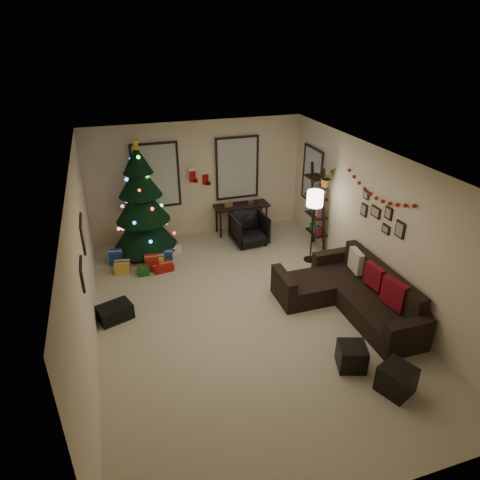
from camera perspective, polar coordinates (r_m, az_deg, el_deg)
name	(u,v)px	position (r m, az deg, el deg)	size (l,w,h in m)	color
floor	(245,313)	(7.62, 0.68, -9.81)	(7.00, 7.00, 0.00)	#B8AD8B
ceiling	(246,165)	(6.39, 0.81, 10.04)	(7.00, 7.00, 0.00)	white
wall_back	(198,180)	(10.02, -5.69, 8.06)	(5.00, 5.00, 0.00)	beige
wall_front	(366,412)	(4.39, 16.50, -21.22)	(5.00, 5.00, 0.00)	beige
wall_left	(84,270)	(6.64, -20.24, -3.77)	(7.00, 7.00, 0.00)	beige
wall_right	(378,226)	(7.98, 18.03, 1.81)	(7.00, 7.00, 0.00)	beige
window_back_left	(156,176)	(9.79, -11.19, 8.46)	(1.05, 0.06, 1.50)	#728CB2
window_back_right	(237,168)	(10.16, -0.40, 9.64)	(1.05, 0.06, 1.50)	#728CB2
window_right_wall	(313,175)	(9.93, 9.73, 8.53)	(0.06, 0.90, 1.30)	#728CB2
christmas_tree	(142,207)	(9.36, -12.99, 4.37)	(1.41, 1.41, 2.61)	black
presents	(149,260)	(9.19, -12.17, -2.69)	(1.50, 1.01, 0.30)	navy
sofa	(351,294)	(7.88, 14.68, -7.05)	(1.75, 2.55, 0.84)	black
pillow_red_a	(394,294)	(7.42, 19.98, -6.76)	(0.13, 0.47, 0.47)	maroon
pillow_red_b	(374,276)	(7.79, 17.57, -4.66)	(0.11, 0.42, 0.42)	maroon
pillow_cream	(356,261)	(8.21, 15.30, -2.72)	(0.12, 0.42, 0.42)	beige
ottoman_near	(352,356)	(6.69, 14.73, -14.85)	(0.40, 0.40, 0.38)	black
ottoman_far	(396,379)	(6.50, 20.24, -17.13)	(0.42, 0.42, 0.40)	black
desk	(241,208)	(10.26, 0.19, 4.32)	(1.31, 0.47, 0.71)	black
desk_chair	(249,229)	(9.80, 1.25, 1.48)	(0.70, 0.65, 0.72)	black
bookshelf	(317,209)	(9.50, 10.31, 4.05)	(0.30, 0.57, 1.95)	black
potted_plant	(326,175)	(9.00, 11.50, 8.60)	(0.45, 0.39, 0.50)	#4C4C4C
floor_lamp	(315,203)	(8.79, 9.98, 4.86)	(0.33, 0.33, 1.58)	black
art_map	(83,233)	(7.26, -20.31, 0.83)	(0.04, 0.60, 0.50)	black
art_abstract	(83,274)	(6.16, -20.35, -4.27)	(0.04, 0.45, 0.35)	black
gallery	(381,216)	(7.83, 18.44, 3.05)	(0.03, 1.25, 0.54)	black
garland	(377,192)	(7.80, 17.93, 6.19)	(0.08, 1.90, 0.30)	#A5140C
stocking_left	(193,175)	(9.78, -6.34, 8.71)	(0.20, 0.05, 0.36)	#990F0C
stocking_right	(206,178)	(10.04, -4.62, 8.34)	(0.20, 0.05, 0.36)	#990F0C
storage_bin	(115,312)	(7.72, -16.42, -9.26)	(0.56, 0.37, 0.28)	black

